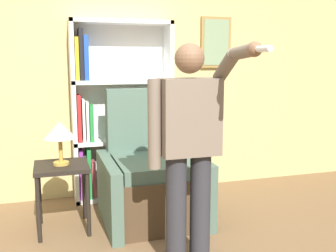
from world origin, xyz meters
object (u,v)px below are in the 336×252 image
at_px(person_standing, 189,143).
at_px(side_table, 62,176).
at_px(armchair, 150,179).
at_px(table_lamp, 60,132).
at_px(bookcase, 113,114).

distance_m(person_standing, side_table, 1.30).
xyz_separation_m(armchair, side_table, (-0.81, -0.05, 0.12)).
distance_m(person_standing, table_lamp, 1.23).
height_order(person_standing, side_table, person_standing).
height_order(bookcase, table_lamp, bookcase).
bearing_deg(person_standing, side_table, 133.46).
bearing_deg(side_table, table_lamp, 180.00).
relative_size(side_table, table_lamp, 1.58).
relative_size(bookcase, table_lamp, 5.04).
distance_m(side_table, table_lamp, 0.39).
xyz_separation_m(armchair, person_standing, (0.04, -0.95, 0.54)).
bearing_deg(table_lamp, person_standing, -46.54).
xyz_separation_m(bookcase, table_lamp, (-0.57, -0.72, -0.04)).
height_order(side_table, table_lamp, table_lamp).
relative_size(bookcase, armchair, 1.57).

